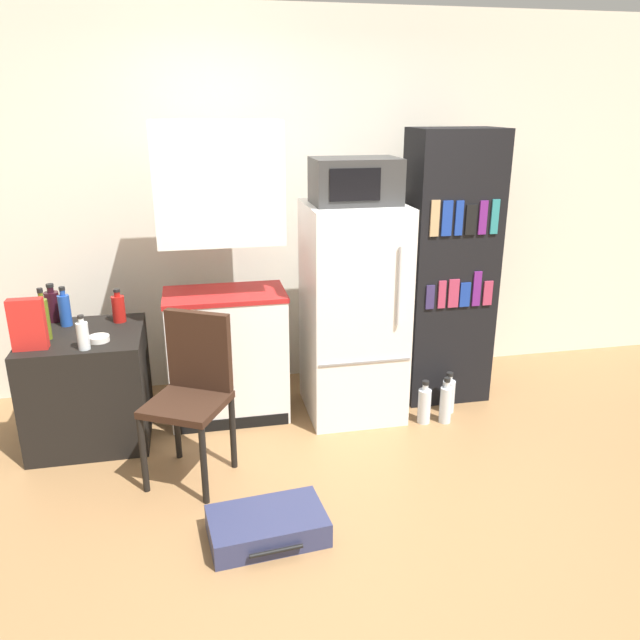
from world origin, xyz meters
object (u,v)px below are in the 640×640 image
at_px(kitchen_hutch, 224,287).
at_px(bottle_blue_soda, 65,309).
at_px(cereal_box, 28,324).
at_px(bottle_clear_short, 83,335).
at_px(bottle_amber_beer, 35,320).
at_px(suitcase_large_flat, 267,526).
at_px(water_bottle_front, 424,405).
at_px(microwave, 355,181).
at_px(side_table, 89,386).
at_px(chair, 193,383).
at_px(refrigerator, 353,312).
at_px(bookshelf, 448,269).
at_px(bottle_wine_dark, 53,306).
at_px(bottle_ketchup_red, 118,308).
at_px(bottle_olive_oil, 44,318).
at_px(water_bottle_middle, 448,395).
at_px(bowl, 99,339).
at_px(water_bottle_back, 446,403).

relative_size(kitchen_hutch, bottle_blue_soda, 7.63).
bearing_deg(cereal_box, bottle_clear_short, -11.54).
bearing_deg(bottle_amber_beer, suitcase_large_flat, -45.78).
xyz_separation_m(bottle_blue_soda, water_bottle_front, (2.26, -0.44, -0.68)).
bearing_deg(cereal_box, microwave, 6.78).
bearing_deg(cereal_box, side_table, 40.51).
bearing_deg(chair, kitchen_hutch, 99.80).
height_order(bottle_amber_beer, cereal_box, cereal_box).
distance_m(refrigerator, bookshelf, 0.75).
relative_size(microwave, bottle_amber_beer, 2.45).
distance_m(kitchen_hutch, bottle_clear_short, 0.92).
relative_size(microwave, bookshelf, 0.29).
bearing_deg(bottle_wine_dark, water_bottle_front, -13.07).
relative_size(bottle_clear_short, bottle_ketchup_red, 0.94).
height_order(bookshelf, bottle_olive_oil, bookshelf).
bearing_deg(bottle_blue_soda, water_bottle_front, -11.02).
bearing_deg(water_bottle_middle, bookshelf, 77.67).
xyz_separation_m(bottle_wine_dark, suitcase_large_flat, (1.17, -1.50, -0.74)).
distance_m(refrigerator, bottle_clear_short, 1.69).
distance_m(bottle_ketchup_red, bottle_wine_dark, 0.42).
height_order(bottle_wine_dark, bowl, bottle_wine_dark).
relative_size(microwave, bottle_wine_dark, 2.16).
bearing_deg(water_bottle_front, suitcase_large_flat, -140.77).
height_order(bookshelf, bottle_clear_short, bookshelf).
distance_m(bottle_blue_soda, water_bottle_middle, 2.59).
bearing_deg(refrigerator, bottle_blue_soda, 175.35).
bearing_deg(bottle_ketchup_red, side_table, -138.12).
relative_size(bottle_wine_dark, water_bottle_middle, 0.85).
height_order(bottle_blue_soda, bowl, bottle_blue_soda).
bearing_deg(water_bottle_back, microwave, 151.13).
xyz_separation_m(bottle_amber_beer, water_bottle_front, (2.40, -0.30, -0.67)).
relative_size(side_table, bottle_blue_soda, 2.79).
height_order(cereal_box, water_bottle_back, cereal_box).
relative_size(water_bottle_front, water_bottle_back, 0.94).
distance_m(refrigerator, water_bottle_front, 0.78).
height_order(suitcase_large_flat, water_bottle_back, water_bottle_back).
bearing_deg(cereal_box, bookshelf, 7.47).
xyz_separation_m(bottle_ketchup_red, water_bottle_middle, (2.15, -0.34, -0.67)).
height_order(bookshelf, bottle_wine_dark, bookshelf).
bearing_deg(refrigerator, chair, -151.68).
distance_m(bottle_blue_soda, suitcase_large_flat, 1.92).
bearing_deg(refrigerator, bottle_clear_short, -169.93).
relative_size(bottle_ketchup_red, water_bottle_middle, 0.74).
distance_m(side_table, bottle_amber_beer, 0.52).
xyz_separation_m(refrigerator, bowl, (-1.59, -0.18, 0.00)).
bearing_deg(suitcase_large_flat, kitchen_hutch, 88.27).
xyz_separation_m(bowl, water_bottle_back, (2.16, -0.13, -0.58)).
relative_size(side_table, cereal_box, 2.36).
relative_size(refrigerator, microwave, 2.67).
bearing_deg(cereal_box, water_bottle_middle, 1.25).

